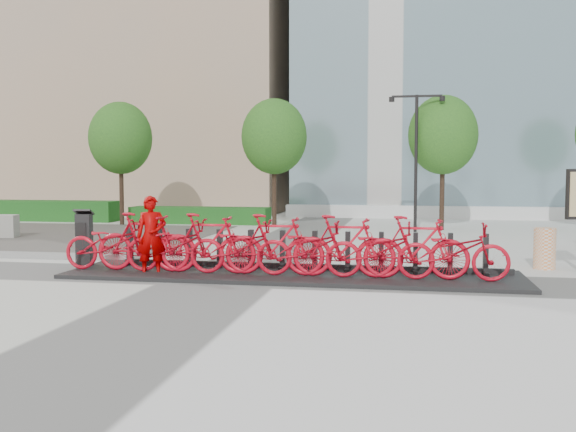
% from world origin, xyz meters
% --- Properties ---
extents(ground, '(120.00, 120.00, 0.00)m').
position_xyz_m(ground, '(0.00, 0.00, 0.00)').
color(ground, silver).
extents(gravel_patch, '(14.00, 14.00, 0.00)m').
position_xyz_m(gravel_patch, '(-10.00, 7.00, 0.01)').
color(gravel_patch, '#43413E').
rests_on(gravel_patch, ground).
extents(hedge_a, '(10.00, 1.40, 0.90)m').
position_xyz_m(hedge_a, '(-14.00, 13.50, 0.45)').
color(hedge_a, '#1A4C1A').
rests_on(hedge_a, ground).
extents(hedge_b, '(6.00, 1.20, 0.70)m').
position_xyz_m(hedge_b, '(-5.00, 13.20, 0.35)').
color(hedge_b, '#1A4C1A').
rests_on(hedge_b, ground).
extents(tree_0, '(2.60, 2.60, 5.10)m').
position_xyz_m(tree_0, '(-8.00, 12.00, 3.59)').
color(tree_0, '#473326').
rests_on(tree_0, ground).
extents(tree_1, '(2.60, 2.60, 5.10)m').
position_xyz_m(tree_1, '(-1.50, 12.00, 3.59)').
color(tree_1, '#473326').
rests_on(tree_1, ground).
extents(tree_2, '(2.60, 2.60, 5.10)m').
position_xyz_m(tree_2, '(5.00, 12.00, 3.59)').
color(tree_2, '#473326').
rests_on(tree_2, ground).
extents(streetlamp, '(2.00, 0.20, 5.00)m').
position_xyz_m(streetlamp, '(4.00, 11.00, 3.13)').
color(streetlamp, black).
rests_on(streetlamp, ground).
extents(dock_pad, '(9.60, 2.40, 0.08)m').
position_xyz_m(dock_pad, '(1.30, 0.30, 0.04)').
color(dock_pad, black).
rests_on(dock_pad, ground).
extents(dock_rail_posts, '(8.02, 0.50, 0.85)m').
position_xyz_m(dock_rail_posts, '(1.36, 0.77, 0.51)').
color(dock_rail_posts, black).
rests_on(dock_rail_posts, dock_pad).
extents(bike_0, '(2.17, 0.76, 1.14)m').
position_xyz_m(bike_0, '(-2.60, -0.05, 0.65)').
color(bike_0, red).
rests_on(bike_0, dock_pad).
extents(bike_1, '(2.10, 0.59, 1.26)m').
position_xyz_m(bike_1, '(-1.88, -0.05, 0.71)').
color(bike_1, red).
rests_on(bike_1, dock_pad).
extents(bike_2, '(2.17, 0.76, 1.14)m').
position_xyz_m(bike_2, '(-1.16, -0.05, 0.65)').
color(bike_2, red).
rests_on(bike_2, dock_pad).
extents(bike_3, '(2.10, 0.59, 1.26)m').
position_xyz_m(bike_3, '(-0.44, -0.05, 0.71)').
color(bike_3, red).
rests_on(bike_3, dock_pad).
extents(bike_4, '(2.17, 0.76, 1.14)m').
position_xyz_m(bike_4, '(0.28, -0.05, 0.65)').
color(bike_4, red).
rests_on(bike_4, dock_pad).
extents(bike_5, '(2.10, 0.59, 1.26)m').
position_xyz_m(bike_5, '(1.00, -0.05, 0.71)').
color(bike_5, red).
rests_on(bike_5, dock_pad).
extents(bike_6, '(2.17, 0.76, 1.14)m').
position_xyz_m(bike_6, '(1.72, -0.05, 0.65)').
color(bike_6, red).
rests_on(bike_6, dock_pad).
extents(bike_7, '(2.10, 0.59, 1.26)m').
position_xyz_m(bike_7, '(2.44, -0.05, 0.71)').
color(bike_7, red).
rests_on(bike_7, dock_pad).
extents(bike_8, '(2.17, 0.76, 1.14)m').
position_xyz_m(bike_8, '(3.16, -0.05, 0.65)').
color(bike_8, red).
rests_on(bike_8, dock_pad).
extents(bike_9, '(2.10, 0.59, 1.26)m').
position_xyz_m(bike_9, '(3.88, -0.05, 0.71)').
color(bike_9, red).
rests_on(bike_9, dock_pad).
extents(bike_10, '(2.17, 0.76, 1.14)m').
position_xyz_m(bike_10, '(4.60, -0.05, 0.65)').
color(bike_10, red).
rests_on(bike_10, dock_pad).
extents(kiosk, '(0.45, 0.40, 1.30)m').
position_xyz_m(kiosk, '(-3.56, 0.52, 0.70)').
color(kiosk, black).
rests_on(kiosk, dock_pad).
extents(worker_red, '(0.73, 0.61, 1.71)m').
position_xyz_m(worker_red, '(-1.65, -0.15, 0.85)').
color(worker_red, '#9A0000').
rests_on(worker_red, ground).
extents(construction_barrel, '(0.53, 0.53, 0.94)m').
position_xyz_m(construction_barrel, '(6.80, 2.41, 0.47)').
color(construction_barrel, orange).
rests_on(construction_barrel, ground).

